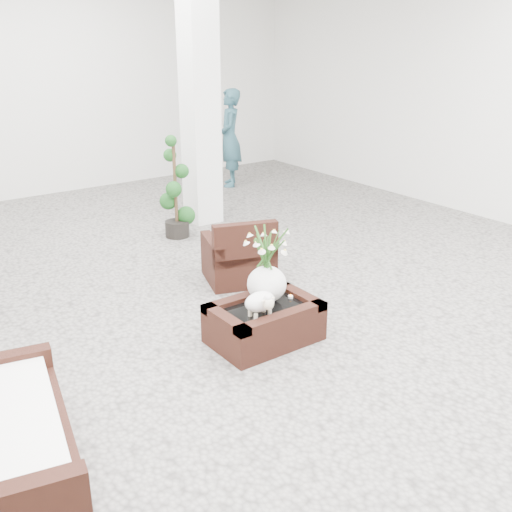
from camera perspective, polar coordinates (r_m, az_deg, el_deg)
ground at (r=5.78m, az=-0.58°, el=-5.47°), size 11.00×11.00×0.00m
column at (r=8.24m, az=-5.27°, el=15.02°), size 0.40×0.40×3.50m
coffee_table at (r=5.27m, az=0.77°, el=-6.35°), size 0.90×0.60×0.31m
sheep_figurine at (r=5.01m, az=0.36°, el=-4.47°), size 0.28×0.23×0.21m
planter_narcissus at (r=5.17m, az=1.03°, el=-0.13°), size 0.44×0.44×0.80m
tealight at (r=5.37m, az=3.22°, el=-3.78°), size 0.04×0.04×0.03m
armchair at (r=6.43m, az=-1.66°, el=0.73°), size 0.84×0.82×0.71m
loveseat at (r=3.90m, az=-22.27°, el=-14.79°), size 0.96×1.55×0.77m
topiary at (r=7.78m, az=-7.51°, el=6.30°), size 0.34×0.34×1.28m
shopper at (r=10.34m, az=-2.45°, el=10.90°), size 0.63×0.70×1.60m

